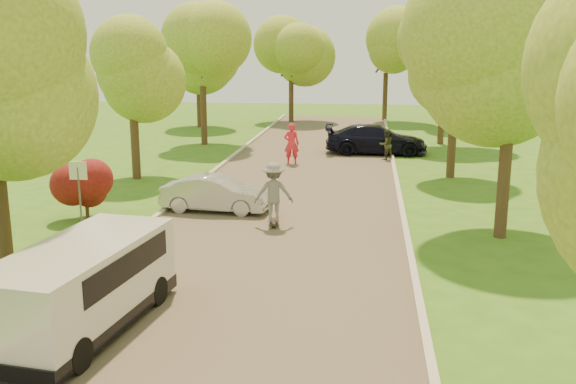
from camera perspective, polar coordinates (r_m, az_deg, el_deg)
The scene contains 22 objects.
ground at distance 15.29m, azimuth -4.05°, elevation -8.46°, with size 100.00×100.00×0.00m, color #326518.
road at distance 22.83m, azimuth -0.15°, elevation -1.22°, with size 8.00×60.00×0.01m, color #4C4438.
curb_left at distance 23.66m, azimuth -9.92°, elevation -0.78°, with size 0.18×60.00×0.12m, color #B2AD9E.
curb_right at distance 22.67m, azimuth 10.06°, elevation -1.38°, with size 0.18×60.00×0.12m, color #B2AD9E.
street_sign at distance 20.33m, azimuth -18.11°, elevation 0.89°, with size 0.55×0.06×2.17m.
red_shrub at distance 21.96m, azimuth -17.56°, elevation 0.54°, with size 1.70×1.70×1.95m.
tree_l_midb at distance 27.72m, azimuth -13.40°, elevation 10.49°, with size 4.30×4.20×6.62m.
tree_l_far at distance 37.13m, azimuth -7.35°, elevation 12.58°, with size 4.92×4.80×7.79m.
tree_r_mida at distance 19.42m, azimuth 20.11°, elevation 12.05°, with size 5.13×5.00×7.95m.
tree_r_midb at distance 28.22m, azimuth 15.15°, elevation 11.03°, with size 4.51×4.40×7.01m.
tree_r_far at distance 38.22m, azimuth 14.18°, elevation 12.86°, with size 5.33×5.20×8.34m.
tree_bg_a at distance 45.48m, azimuth -7.76°, elevation 12.40°, with size 5.12×5.00×7.72m.
tree_bg_b at distance 46.28m, azimuth 14.24°, elevation 12.41°, with size 5.12×5.00×7.95m.
tree_bg_c at distance 48.30m, azimuth 0.54°, elevation 12.18°, with size 4.92×4.80×7.33m.
tree_bg_d at distance 49.99m, azimuth 9.02°, elevation 12.38°, with size 5.12×5.00×7.72m.
minivan at distance 13.41m, azimuth -17.75°, elevation -7.90°, with size 2.43×4.94×1.77m.
silver_sedan at distance 22.09m, azimuth -6.43°, elevation -0.16°, with size 1.30×3.72×1.23m, color #B1B2B6.
dark_sedan at distance 34.16m, azimuth 7.83°, elevation 4.66°, with size 2.16×5.31×1.54m, color black.
longboard at distance 20.32m, azimuth -1.27°, elevation -2.70°, with size 0.41×1.00×0.11m.
skateboarder at distance 20.08m, azimuth -1.28°, elevation -0.04°, with size 1.23×0.71×1.90m, color slate.
person_striped at distance 30.81m, azimuth 0.32°, elevation 4.31°, with size 0.72×0.47×1.98m, color red.
person_olive at distance 32.43m, azimuth 8.71°, elevation 4.19°, with size 0.75×0.58×1.53m, color #32351F.
Camera 1 is at (2.85, -13.97, 5.53)m, focal length 40.00 mm.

